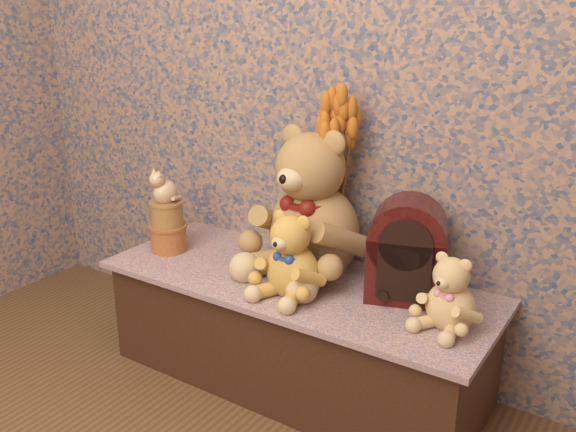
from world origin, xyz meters
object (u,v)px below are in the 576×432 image
at_px(cathedral_radio, 407,249).
at_px(ceramic_vase, 332,244).
at_px(biscuit_tin_lower, 169,238).
at_px(teddy_large, 314,195).
at_px(cat_figurine, 165,185).
at_px(teddy_small, 452,289).
at_px(teddy_medium, 293,251).

relative_size(cathedral_radio, ceramic_vase, 1.74).
bearing_deg(biscuit_tin_lower, teddy_large, 15.60).
bearing_deg(biscuit_tin_lower, cat_figurine, 0.00).
height_order(teddy_large, cat_figurine, teddy_large).
relative_size(teddy_small, biscuit_tin_lower, 1.78).
bearing_deg(cathedral_radio, teddy_large, 156.71).
xyz_separation_m(teddy_large, cat_figurine, (-0.55, -0.15, -0.01)).
relative_size(biscuit_tin_lower, cat_figurine, 1.00).
distance_m(cathedral_radio, biscuit_tin_lower, 0.92).
bearing_deg(cathedral_radio, ceramic_vase, 150.62).
xyz_separation_m(teddy_large, teddy_medium, (0.05, -0.21, -0.12)).
bearing_deg(cat_figurine, cathedral_radio, 20.39).
bearing_deg(cathedral_radio, teddy_medium, -169.00).
bearing_deg(biscuit_tin_lower, ceramic_vase, 16.66).
bearing_deg(cathedral_radio, biscuit_tin_lower, 169.50).
relative_size(teddy_medium, teddy_small, 1.23).
relative_size(teddy_large, teddy_small, 2.26).
relative_size(teddy_large, biscuit_tin_lower, 4.02).
xyz_separation_m(ceramic_vase, biscuit_tin_lower, (-0.60, -0.18, -0.05)).
xyz_separation_m(ceramic_vase, cat_figurine, (-0.60, -0.18, 0.16)).
height_order(teddy_large, cathedral_radio, teddy_large).
xyz_separation_m(teddy_medium, cat_figurine, (-0.59, 0.05, 0.11)).
relative_size(teddy_large, cat_figurine, 4.03).
distance_m(teddy_medium, cat_figurine, 0.60).
height_order(teddy_medium, ceramic_vase, teddy_medium).
bearing_deg(teddy_large, cathedral_radio, 1.45).
relative_size(teddy_medium, cat_figurine, 2.19).
xyz_separation_m(cathedral_radio, biscuit_tin_lower, (-0.90, -0.12, -0.11)).
xyz_separation_m(teddy_medium, teddy_small, (0.50, 0.06, -0.03)).
xyz_separation_m(teddy_large, teddy_small, (0.54, -0.14, -0.15)).
xyz_separation_m(cathedral_radio, ceramic_vase, (-0.30, 0.06, -0.07)).
xyz_separation_m(biscuit_tin_lower, cat_figurine, (0.00, 0.00, 0.21)).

